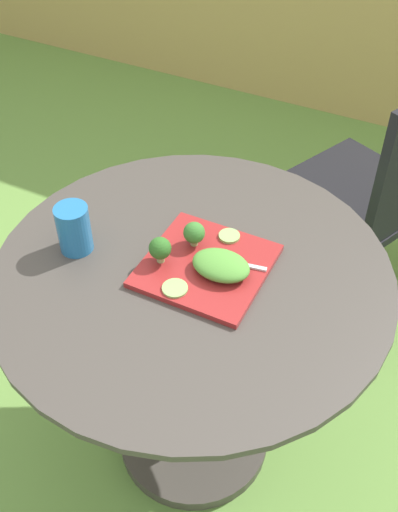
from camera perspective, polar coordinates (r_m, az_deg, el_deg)
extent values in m
plane|color=#669342|center=(1.95, -0.48, -16.54)|extent=(12.00, 12.00, 0.00)
cylinder|color=#423D38|center=(1.38, -0.66, -1.58)|extent=(0.90, 0.90, 0.02)
cylinder|color=#423D38|center=(1.64, -0.56, -10.04)|extent=(0.06, 0.06, 0.67)
cylinder|color=#423D38|center=(1.93, -0.49, -16.24)|extent=(0.44, 0.44, 0.04)
cube|color=black|center=(2.11, 14.27, 5.66)|extent=(0.58, 0.58, 0.03)
cylinder|color=black|center=(2.44, 12.93, 5.30)|extent=(0.02, 0.02, 0.43)
cylinder|color=black|center=(2.22, 6.85, 1.78)|extent=(0.02, 0.02, 0.43)
cylinder|color=black|center=(2.07, 13.79, -3.43)|extent=(0.02, 0.02, 0.43)
cube|color=maroon|center=(1.37, 0.66, -0.89)|extent=(0.27, 0.27, 0.01)
cylinder|color=#236BA8|center=(1.41, -11.47, 2.49)|extent=(0.08, 0.08, 0.12)
cylinder|color=#1E5B8F|center=(1.42, -11.37, 1.96)|extent=(0.07, 0.07, 0.08)
cube|color=silver|center=(1.36, 4.01, -0.80)|extent=(0.11, 0.03, 0.00)
cube|color=silver|center=(1.37, 0.90, -0.16)|extent=(0.05, 0.03, 0.00)
ellipsoid|color=#519338|center=(1.33, 2.04, -0.86)|extent=(0.13, 0.10, 0.04)
cylinder|color=#99B770|center=(1.37, -3.56, -0.19)|extent=(0.02, 0.02, 0.02)
sphere|color=#2D6623|center=(1.35, -3.61, 0.72)|extent=(0.05, 0.05, 0.05)
cylinder|color=#99B770|center=(1.41, -0.45, 1.31)|extent=(0.02, 0.02, 0.01)
sphere|color=#38752D|center=(1.39, -0.45, 2.17)|extent=(0.05, 0.05, 0.05)
cylinder|color=#8EB766|center=(1.43, 2.81, 1.86)|extent=(0.05, 0.05, 0.01)
cylinder|color=#8EB766|center=(1.31, -2.39, -2.93)|extent=(0.06, 0.06, 0.01)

